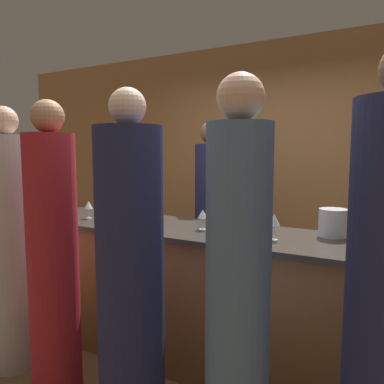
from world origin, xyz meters
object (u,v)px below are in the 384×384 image
at_px(guest_0, 53,261).
at_px(bartender, 211,222).
at_px(guest_3, 131,277).
at_px(guest_1, 238,296).
at_px(ice_bucket, 333,223).
at_px(guest_2, 10,248).

bearing_deg(guest_0, bartender, 80.89).
xyz_separation_m(bartender, guest_3, (0.34, -1.67, 0.01)).
height_order(bartender, guest_3, guest_3).
xyz_separation_m(guest_1, ice_bucket, (0.25, 1.00, 0.19)).
height_order(guest_2, guest_3, guest_3).
bearing_deg(guest_3, guest_0, 179.67).
relative_size(guest_0, ice_bucket, 10.15).
bearing_deg(ice_bucket, guest_0, -146.57).
bearing_deg(bartender, ice_bucket, 150.70).
bearing_deg(ice_bucket, guest_2, -155.81).
distance_m(bartender, guest_2, 1.78).
distance_m(guest_1, guest_2, 1.77).
bearing_deg(guest_2, guest_1, -3.05).
distance_m(bartender, ice_bucket, 1.42).
xyz_separation_m(guest_1, guest_3, (-0.63, 0.02, -0.02)).
bearing_deg(guest_2, guest_3, -3.97).
bearing_deg(bartender, guest_2, 63.38).
relative_size(bartender, guest_0, 0.99).
bearing_deg(bartender, guest_0, 80.89).
relative_size(bartender, guest_1, 0.97).
bearing_deg(guest_1, guest_3, 178.62).
height_order(bartender, ice_bucket, bartender).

